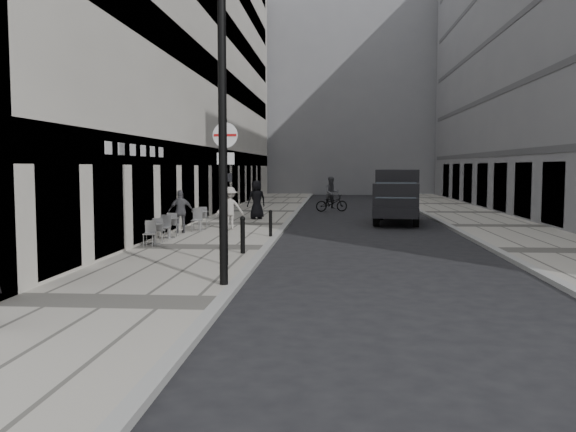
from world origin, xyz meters
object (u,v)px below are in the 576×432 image
Objects in this scene: sign_post at (226,172)px; lamppost at (222,101)px; panel_van at (398,193)px; cyclist at (332,198)px.

lamppost reaches higher than sign_post.
lamppost is at bearing -100.85° from panel_van.
sign_post reaches higher than cyclist.
lamppost is (0.40, -2.52, 1.46)m from sign_post.
panel_van is at bearing 71.76° from lamppost.
lamppost reaches higher than panel_van.
panel_van is (5.21, 15.80, -2.55)m from lamppost.
sign_post is 2.94m from lamppost.
sign_post is at bearing -105.50° from panel_van.
lamppost reaches higher than cyclist.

